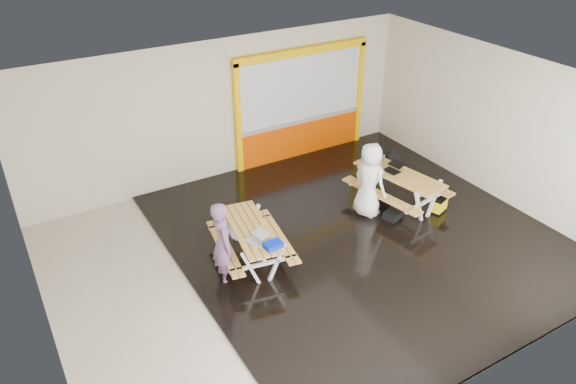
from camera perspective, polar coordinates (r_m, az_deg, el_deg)
room at (r=10.39m, az=2.53°, el=1.42°), size 10.02×8.02×3.52m
deck at (r=11.93m, az=7.41°, el=-4.38°), size 7.50×7.98×0.05m
kiosk at (r=14.60m, az=1.39°, el=8.91°), size 3.88×0.16×3.00m
picnic_table_left at (r=10.79m, az=-3.85°, el=-4.58°), size 1.64×2.17×0.79m
picnic_table_right at (r=12.79m, az=11.41°, el=1.11°), size 1.82×2.38×0.86m
person_left at (r=10.25m, az=-6.80°, el=-5.29°), size 0.52×0.69×1.71m
person_right at (r=12.21m, az=8.48°, el=1.22°), size 0.69×0.93×1.74m
laptop_left at (r=10.29m, az=-3.26°, el=-4.88°), size 0.43×0.40×0.17m
laptop_right at (r=12.77m, az=10.91°, el=2.43°), size 0.46×0.42×0.17m
blue_pouch at (r=10.12m, az=-1.54°, el=-5.54°), size 0.35×0.26×0.10m
toolbox at (r=13.03m, az=9.20°, el=3.34°), size 0.42×0.34×0.22m
backpack at (r=13.48m, az=10.69°, el=3.41°), size 0.30×0.22×0.47m
dark_case at (r=12.52m, az=10.87°, el=-2.31°), size 0.50×0.43×0.16m
fluke_bag at (r=12.94m, az=15.43°, el=-1.28°), size 0.48×0.39×0.35m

